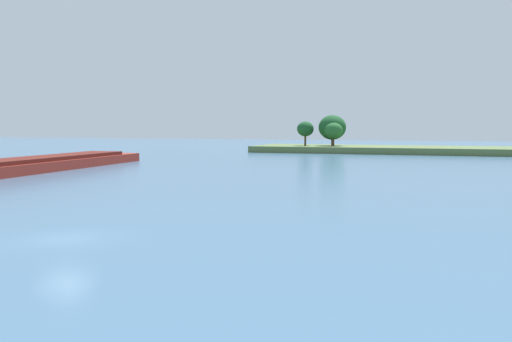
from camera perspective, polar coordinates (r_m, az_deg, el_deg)
name	(u,v)px	position (r m, az deg, el deg)	size (l,w,h in m)	color
ground_plane	(65,238)	(30.04, -18.96, -6.56)	(400.00, 400.00, 0.00)	#3D607F
treeline_island	(426,146)	(121.73, 17.02, 2.51)	(75.07, 17.91, 8.18)	#566B3D
cargo_barge	(38,164)	(75.79, -21.47, 0.70)	(9.72, 43.10, 5.89)	maroon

